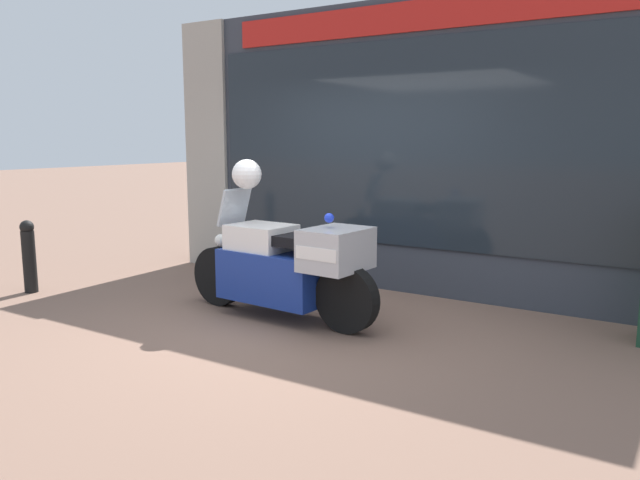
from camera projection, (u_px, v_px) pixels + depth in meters
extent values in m
plane|color=#7A5B4C|center=(289.00, 327.00, 5.87)|extent=(60.00, 60.00, 0.00)
cube|color=#333842|center=(387.00, 149.00, 7.27)|extent=(5.98, 0.40, 3.28)
cube|color=#A39E93|center=(218.00, 147.00, 8.69)|extent=(0.70, 0.55, 3.28)
cube|color=#1E262D|center=(404.00, 145.00, 6.92)|extent=(5.05, 0.02, 2.28)
cube|color=red|center=(407.00, 17.00, 6.69)|extent=(4.54, 0.03, 0.32)
cube|color=slate|center=(407.00, 265.00, 7.35)|extent=(4.83, 0.30, 0.55)
cube|color=silver|center=(413.00, 192.00, 7.33)|extent=(4.83, 0.02, 1.20)
cube|color=beige|center=(410.00, 141.00, 7.12)|extent=(4.83, 0.30, 0.02)
cube|color=black|center=(288.00, 138.00, 8.02)|extent=(0.18, 0.04, 0.06)
cube|color=#C68E19|center=(366.00, 138.00, 7.41)|extent=(0.18, 0.04, 0.06)
cube|color=maroon|center=(457.00, 138.00, 6.81)|extent=(0.18, 0.04, 0.06)
cube|color=#B7B2A8|center=(567.00, 138.00, 6.21)|extent=(0.18, 0.04, 0.06)
cube|color=orange|center=(323.00, 224.00, 7.83)|extent=(0.19, 0.03, 0.27)
cube|color=white|center=(502.00, 240.00, 6.63)|extent=(0.19, 0.04, 0.27)
cylinder|color=black|center=(219.00, 276.00, 6.62)|extent=(0.63, 0.18, 0.63)
cylinder|color=black|center=(347.00, 299.00, 5.67)|extent=(0.63, 0.18, 0.63)
cube|color=navy|center=(275.00, 276.00, 6.15)|extent=(1.14, 0.61, 0.49)
cube|color=white|center=(261.00, 238.00, 6.19)|extent=(0.63, 0.52, 0.28)
cube|color=black|center=(295.00, 240.00, 5.94)|extent=(0.67, 0.45, 0.10)
cube|color=#B7B7BC|center=(336.00, 249.00, 5.66)|extent=(0.52, 0.65, 0.38)
cube|color=white|center=(336.00, 249.00, 5.66)|extent=(0.47, 0.66, 0.11)
cube|color=#B2BCC6|center=(234.00, 207.00, 6.35)|extent=(0.17, 0.39, 0.38)
sphere|color=white|center=(221.00, 240.00, 6.53)|extent=(0.14, 0.14, 0.14)
sphere|color=blue|center=(329.00, 218.00, 5.67)|extent=(0.09, 0.09, 0.09)
sphere|color=white|center=(247.00, 174.00, 6.19)|extent=(0.30, 0.30, 0.30)
cylinder|color=black|center=(29.00, 262.00, 7.14)|extent=(0.15, 0.15, 0.72)
sphere|color=black|center=(27.00, 227.00, 7.08)|extent=(0.16, 0.16, 0.16)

